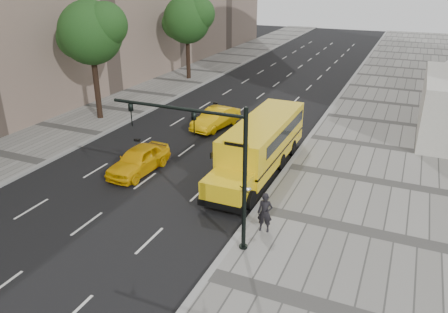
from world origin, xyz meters
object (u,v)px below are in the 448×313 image
at_px(tree_b, 91,32).
at_px(tree_c, 188,19).
at_px(taxi_near, 139,160).
at_px(traffic_signal, 213,158).
at_px(school_bus, 262,141).
at_px(pedestrian, 265,213).
at_px(taxi_far, 216,118).

height_order(tree_b, tree_c, tree_b).
xyz_separation_m(tree_b, taxi_near, (8.44, -7.16, -6.04)).
bearing_deg(traffic_signal, tree_c, 119.76).
height_order(tree_b, taxi_near, tree_b).
height_order(school_bus, taxi_near, school_bus).
relative_size(pedestrian, traffic_signal, 0.29).
distance_m(tree_c, taxi_far, 17.25).
bearing_deg(traffic_signal, taxi_far, 114.31).
bearing_deg(tree_b, taxi_far, 11.09).
distance_m(tree_b, taxi_near, 12.61).
distance_m(tree_c, school_bus, 24.54).
relative_size(tree_b, taxi_near, 1.99).
height_order(pedestrian, traffic_signal, traffic_signal).
relative_size(tree_c, school_bus, 0.76).
bearing_deg(pedestrian, tree_b, 141.58).
bearing_deg(traffic_signal, taxi_near, 145.55).
xyz_separation_m(pedestrian, traffic_signal, (-1.80, -1.63, 3.01)).
height_order(tree_c, taxi_far, tree_c).
bearing_deg(tree_c, school_bus, -51.80).
distance_m(tree_b, tree_c, 15.22).
relative_size(tree_c, taxi_far, 1.91).
distance_m(school_bus, taxi_near, 7.38).
relative_size(school_bus, taxi_near, 2.50).
bearing_deg(traffic_signal, school_bus, 94.74).
xyz_separation_m(tree_b, traffic_signal, (15.60, -12.07, -2.74)).
relative_size(tree_b, taxi_far, 2.00).
height_order(tree_b, pedestrian, tree_b).
distance_m(school_bus, taxi_far, 7.94).
relative_size(tree_b, traffic_signal, 1.43).
height_order(tree_c, taxi_near, tree_c).
height_order(tree_c, traffic_signal, tree_c).
xyz_separation_m(taxi_near, taxi_far, (0.88, 8.98, -0.03)).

